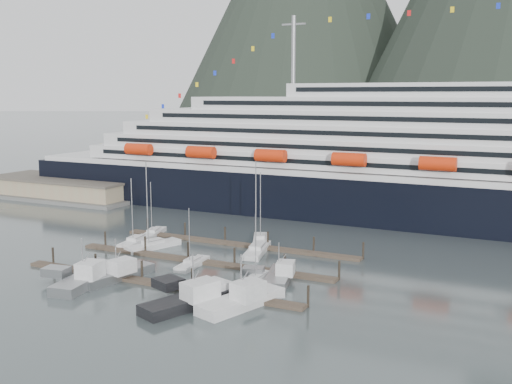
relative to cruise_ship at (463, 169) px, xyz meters
The scene contains 18 objects.
ground 63.76m from the cruise_ship, 118.66° to the right, with size 1600.00×1600.00×0.00m, color #414C4D.
cruise_ship is the anchor object (origin of this frame).
warehouse 103.31m from the cruise_ship, behind, with size 46.00×20.00×5.80m.
dock_near 74.63m from the cruise_ship, 118.31° to the right, with size 48.18×2.28×3.20m.
dock_mid 63.65m from the cruise_ship, 123.96° to the right, with size 48.18×2.28×3.20m.
dock_far 53.59m from the cruise_ship, 131.95° to the right, with size 48.18×2.28×3.20m.
sailboat_a 71.09m from the cruise_ship, 138.20° to the right, with size 3.85×9.48×13.16m.
sailboat_b 68.34m from the cruise_ship, 135.05° to the right, with size 6.21×11.09×16.54m.
sailboat_c 65.72m from the cruise_ship, 122.75° to the right, with size 2.91×8.56×10.26m.
sailboat_e 67.43m from the cruise_ship, 144.01° to the right, with size 4.51×9.18×11.30m.
sailboat_f 48.72m from the cruise_ship, 132.39° to the right, with size 6.17×9.46×14.05m.
sailboat_g 52.57m from the cruise_ship, 124.51° to the right, with size 5.43×11.69×17.08m.
sailboat_h 62.41m from the cruise_ship, 110.57° to the right, with size 2.41×7.95×10.97m.
trawler_a 78.32m from the cruise_ship, 122.75° to the right, with size 9.59×13.10×6.95m.
trawler_b 83.51m from the cruise_ship, 122.30° to the right, with size 9.57×12.54×7.87m.
trawler_c 75.11m from the cruise_ship, 109.85° to the right, with size 12.33×15.66×7.83m.
trawler_d 71.03m from the cruise_ship, 105.94° to the right, with size 10.94×13.80×7.91m.
trawler_e 59.75m from the cruise_ship, 109.01° to the right, with size 8.51×10.72×6.60m.
Camera 1 is at (46.14, -80.08, 27.91)m, focal length 42.00 mm.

